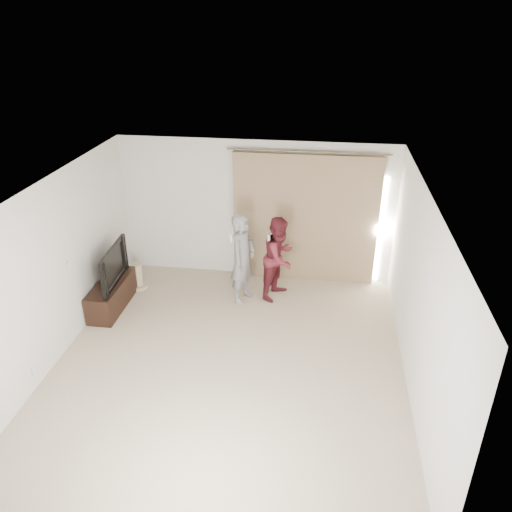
% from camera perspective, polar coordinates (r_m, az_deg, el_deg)
% --- Properties ---
extents(floor, '(5.50, 5.50, 0.00)m').
position_cam_1_polar(floor, '(7.45, -3.05, -12.03)').
color(floor, tan).
rests_on(floor, ground).
extents(wall_back, '(5.00, 0.04, 2.60)m').
position_cam_1_polar(wall_back, '(9.16, 0.00, 5.23)').
color(wall_back, silver).
rests_on(wall_back, ground).
extents(wall_left, '(0.04, 5.50, 2.60)m').
position_cam_1_polar(wall_left, '(7.57, -22.24, -1.76)').
color(wall_left, silver).
rests_on(wall_left, ground).
extents(ceiling, '(5.00, 5.50, 0.01)m').
position_cam_1_polar(ceiling, '(6.16, -3.64, 7.18)').
color(ceiling, white).
rests_on(ceiling, wall_back).
extents(curtain, '(2.80, 0.11, 2.46)m').
position_cam_1_polar(curtain, '(9.05, 5.69, 4.17)').
color(curtain, '#907658').
rests_on(curtain, ground).
extents(tv_console, '(0.43, 1.24, 0.48)m').
position_cam_1_polar(tv_console, '(8.88, -16.13, -4.27)').
color(tv_console, black).
rests_on(tv_console, ground).
extents(tv, '(0.22, 1.14, 0.65)m').
position_cam_1_polar(tv, '(8.61, -16.61, -1.04)').
color(tv, black).
rests_on(tv, tv_console).
extents(scratching_post, '(0.36, 0.36, 0.48)m').
position_cam_1_polar(scratching_post, '(9.39, -13.38, -2.46)').
color(scratching_post, tan).
rests_on(scratching_post, ground).
extents(person_man, '(0.55, 0.67, 1.60)m').
position_cam_1_polar(person_man, '(8.48, -1.48, -0.34)').
color(person_man, slate).
rests_on(person_man, ground).
extents(person_woman, '(0.82, 0.90, 1.49)m').
position_cam_1_polar(person_woman, '(8.65, 2.71, -0.18)').
color(person_woman, maroon).
rests_on(person_woman, ground).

